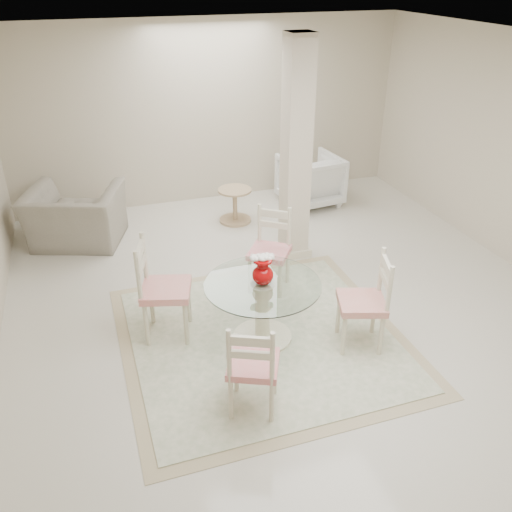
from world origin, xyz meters
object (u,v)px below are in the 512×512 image
object	(u,v)px
armchair_white	(310,180)
dining_chair_east	(370,295)
recliner_taupe	(76,217)
red_vase	(263,270)
dining_chair_south	(252,362)
dining_chair_north	(271,243)
dining_chair_west	(157,282)
dining_table	(262,311)
side_table	(235,207)
column	(296,153)

from	to	relation	value
armchair_white	dining_chair_east	bearing A→B (deg)	69.32
dining_chair_east	recliner_taupe	size ratio (longest dim) A/B	0.93
red_vase	dining_chair_south	bearing A→B (deg)	-113.72
dining_chair_north	red_vase	bearing A→B (deg)	-78.91
red_vase	dining_chair_east	world-z (taller)	dining_chair_east
dining_chair_west	dining_table	bearing A→B (deg)	-96.96
dining_chair_south	dining_chair_east	bearing A→B (deg)	-134.02
dining_chair_east	dining_chair_south	distance (m)	1.45
dining_chair_south	red_vase	bearing A→B (deg)	-89.07
armchair_white	dining_chair_south	bearing A→B (deg)	54.54
dining_chair_south	side_table	bearing A→B (deg)	-79.79
dining_chair_south	armchair_white	xyz separation A→B (m)	(2.25, 3.99, -0.15)
red_vase	side_table	world-z (taller)	red_vase
recliner_taupe	red_vase	bearing A→B (deg)	140.19
red_vase	dining_chair_south	world-z (taller)	dining_chair_south
red_vase	dining_chair_west	xyz separation A→B (m)	(-0.94, 0.40, -0.18)
column	dining_table	bearing A→B (deg)	-121.28
dining_chair_north	side_table	bearing A→B (deg)	121.84
dining_table	dining_chair_west	world-z (taller)	dining_chair_west
column	recliner_taupe	world-z (taller)	column
dining_chair_east	side_table	bearing A→B (deg)	-154.89
dining_table	dining_chair_north	size ratio (longest dim) A/B	1.06
dining_chair_north	armchair_white	bearing A→B (deg)	92.06
dining_chair_east	dining_chair_south	xyz separation A→B (m)	(-1.35, -0.53, -0.04)
dining_chair_east	side_table	size ratio (longest dim) A/B	2.18
column	dining_chair_east	distance (m)	2.16
dining_table	dining_chair_east	distance (m)	1.05
red_vase	armchair_white	size ratio (longest dim) A/B	0.37
column	red_vase	size ratio (longest dim) A/B	8.64
dining_table	dining_chair_west	size ratio (longest dim) A/B	0.96
column	red_vase	world-z (taller)	column
red_vase	dining_chair_south	xyz separation A→B (m)	(-0.41, -0.93, -0.26)
column	dining_chair_east	bearing A→B (deg)	-91.17
recliner_taupe	armchair_white	bearing A→B (deg)	-156.08
recliner_taupe	dining_chair_west	bearing A→B (deg)	126.09
dining_chair_east	dining_chair_south	size ratio (longest dim) A/B	1.07
dining_chair_west	recliner_taupe	world-z (taller)	dining_chair_west
red_vase	dining_chair_north	world-z (taller)	dining_chair_north
red_vase	recliner_taupe	bearing A→B (deg)	120.51
dining_chair_south	armchair_white	size ratio (longest dim) A/B	1.20
dining_chair_east	dining_chair_north	size ratio (longest dim) A/B	1.02
red_vase	dining_chair_east	bearing A→B (deg)	-23.53
dining_table	armchair_white	distance (m)	3.57
recliner_taupe	armchair_white	world-z (taller)	armchair_white
dining_chair_north	armchair_white	distance (m)	2.57
dining_table	dining_chair_west	distance (m)	1.06
dining_chair_south	side_table	size ratio (longest dim) A/B	2.04
recliner_taupe	side_table	bearing A→B (deg)	-160.70
dining_table	dining_chair_west	bearing A→B (deg)	156.83
red_vase	side_table	size ratio (longest dim) A/B	0.62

